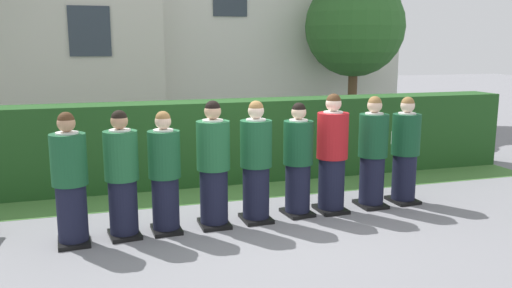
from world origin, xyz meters
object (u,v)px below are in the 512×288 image
(student_front_row_0, at_px, (70,182))
(student_front_row_3, at_px, (214,167))
(student_front_row_4, at_px, (256,164))
(student_front_row_5, at_px, (298,162))
(student_in_red_blazer, at_px, (332,156))
(student_front_row_1, at_px, (122,178))
(student_front_row_7, at_px, (373,155))
(student_front_row_2, at_px, (165,175))
(student_front_row_8, at_px, (405,153))

(student_front_row_0, relative_size, student_front_row_3, 0.96)
(student_front_row_4, bearing_deg, student_front_row_5, 6.50)
(student_front_row_4, xyz_separation_m, student_in_red_blazer, (1.14, 0.08, 0.03))
(student_front_row_1, bearing_deg, student_front_row_0, -172.47)
(student_front_row_5, distance_m, student_front_row_7, 1.18)
(student_front_row_2, height_order, student_front_row_8, student_front_row_8)
(student_front_row_2, bearing_deg, student_front_row_4, 3.76)
(student_front_row_8, bearing_deg, student_front_row_4, -176.12)
(student_front_row_4, bearing_deg, student_in_red_blazer, 3.80)
(student_front_row_4, bearing_deg, student_front_row_8, 3.88)
(student_front_row_3, xyz_separation_m, student_front_row_7, (2.39, 0.16, -0.01))
(student_front_row_0, height_order, student_front_row_8, student_front_row_8)
(student_front_row_2, distance_m, student_front_row_5, 1.85)
(student_in_red_blazer, relative_size, student_front_row_8, 1.05)
(student_front_row_4, height_order, student_front_row_8, student_front_row_4)
(student_front_row_1, xyz_separation_m, student_front_row_5, (2.36, 0.18, -0.00))
(student_front_row_7, bearing_deg, student_front_row_3, -176.17)
(student_front_row_7, relative_size, student_front_row_8, 1.02)
(student_front_row_1, bearing_deg, student_front_row_5, 4.28)
(student_front_row_2, height_order, student_front_row_7, student_front_row_7)
(student_in_red_blazer, bearing_deg, student_front_row_7, 3.74)
(student_front_row_7, distance_m, student_front_row_8, 0.57)
(student_front_row_1, bearing_deg, student_front_row_2, 2.82)
(student_front_row_1, bearing_deg, student_front_row_3, 3.21)
(student_front_row_4, relative_size, student_in_red_blazer, 0.97)
(student_front_row_2, distance_m, student_front_row_7, 3.03)
(student_front_row_1, relative_size, student_front_row_5, 1.00)
(student_front_row_4, height_order, student_front_row_5, student_front_row_4)
(student_front_row_0, bearing_deg, student_front_row_7, 4.19)
(student_front_row_5, distance_m, student_front_row_8, 1.75)
(student_front_row_0, height_order, student_front_row_4, student_front_row_4)
(student_front_row_8, bearing_deg, student_in_red_blazer, -176.05)
(student_front_row_1, distance_m, student_front_row_7, 3.55)
(student_front_row_0, height_order, student_in_red_blazer, student_in_red_blazer)
(student_front_row_8, bearing_deg, student_front_row_0, -175.81)
(student_front_row_4, bearing_deg, student_front_row_7, 3.78)
(student_front_row_1, bearing_deg, student_front_row_8, 3.71)
(student_front_row_5, xyz_separation_m, student_front_row_8, (1.74, 0.09, 0.01))
(student_front_row_7, height_order, student_front_row_8, student_front_row_7)
(student_front_row_3, xyz_separation_m, student_front_row_8, (2.96, 0.20, -0.03))
(student_front_row_3, height_order, student_front_row_5, student_front_row_3)
(student_front_row_0, xyz_separation_m, student_front_row_2, (1.11, 0.10, -0.02))
(student_front_row_3, bearing_deg, student_front_row_7, 3.83)
(student_front_row_5, bearing_deg, student_front_row_2, -175.31)
(student_front_row_1, distance_m, student_in_red_blazer, 2.88)
(student_front_row_5, height_order, student_front_row_8, student_front_row_8)
(student_front_row_4, height_order, student_in_red_blazer, student_in_red_blazer)
(student_front_row_0, distance_m, student_in_red_blazer, 3.48)
(student_front_row_2, bearing_deg, student_front_row_5, 4.69)
(student_front_row_2, relative_size, student_front_row_5, 0.98)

